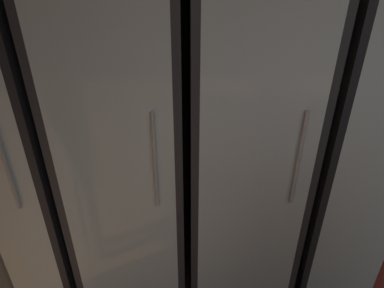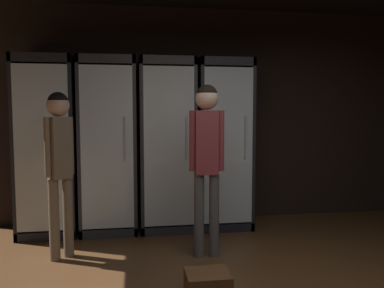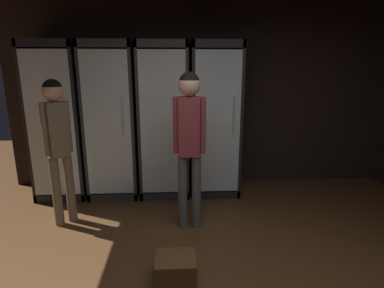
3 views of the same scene
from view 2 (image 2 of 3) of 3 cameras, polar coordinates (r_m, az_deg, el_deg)
wall_back at (r=5.37m, az=3.77°, el=4.15°), size 6.00×0.06×2.80m
cooler_far_left at (r=5.01m, az=-19.93°, el=-0.53°), size 0.66×0.70×2.09m
cooler_left at (r=4.92m, az=-11.89°, el=-0.42°), size 0.66×0.70×2.09m
cooler_center at (r=4.94m, az=-3.72°, el=-0.37°), size 0.66×0.70×2.09m
cooler_right at (r=5.04m, az=4.25°, el=-0.12°), size 0.66×0.70×2.09m
shopper_near at (r=4.06m, az=-18.59°, el=-1.41°), size 0.25×0.24×1.64m
shopper_far at (r=3.89m, az=2.14°, el=-0.48°), size 0.34×0.23×1.72m
wine_crate_floor at (r=3.25m, az=2.28°, el=-19.79°), size 0.34×0.29×0.21m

